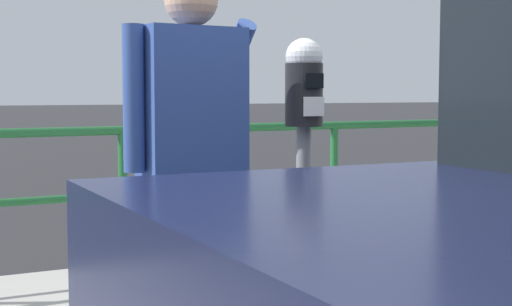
% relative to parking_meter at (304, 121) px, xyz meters
% --- Properties ---
extents(parking_meter, '(0.18, 0.19, 1.49)m').
position_rel_parking_meter_xyz_m(parking_meter, '(0.00, 0.00, 0.00)').
color(parking_meter, slate).
rests_on(parking_meter, sidewalk_curb).
extents(pedestrian_at_meter, '(0.63, 0.55, 1.75)m').
position_rel_parking_meter_xyz_m(pedestrian_at_meter, '(-0.60, -0.04, -0.09)').
color(pedestrian_at_meter, black).
rests_on(pedestrian_at_meter, sidewalk_curb).
extents(background_railing, '(24.06, 0.06, 1.01)m').
position_rel_parking_meter_xyz_m(background_railing, '(-0.31, 1.85, -0.38)').
color(background_railing, '#1E602D').
rests_on(background_railing, sidewalk_curb).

